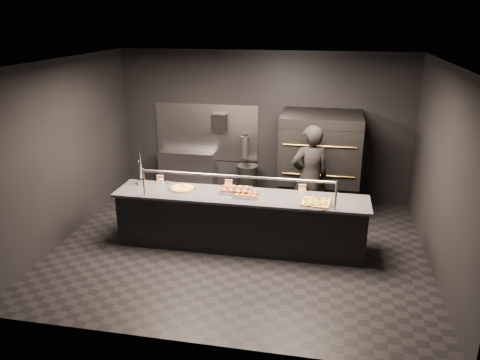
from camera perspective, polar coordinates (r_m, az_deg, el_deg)
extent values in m
plane|color=black|center=(7.89, 0.00, -8.07)|extent=(6.00, 6.00, 0.00)
plane|color=black|center=(7.02, 0.00, 14.16)|extent=(6.00, 6.00, 0.00)
cube|color=black|center=(9.70, 2.80, 6.68)|extent=(6.00, 0.04, 3.00)
cube|color=black|center=(5.05, -5.38, -5.89)|extent=(6.00, 0.04, 3.00)
cube|color=black|center=(8.40, -20.58, 3.38)|extent=(0.04, 5.00, 3.00)
cube|color=black|center=(7.39, 23.48, 0.90)|extent=(0.04, 5.00, 3.00)
cube|color=#99999E|center=(9.96, -4.12, 5.81)|extent=(2.20, 0.02, 1.20)
cube|color=black|center=(7.70, 0.00, -5.17)|extent=(4.00, 0.70, 0.88)
cube|color=#39393E|center=(7.52, 0.00, -1.98)|extent=(4.10, 0.78, 0.04)
cylinder|color=#99999E|center=(7.58, -11.65, -0.25)|extent=(0.03, 0.03, 0.45)
cylinder|color=#99999E|center=(7.04, 11.62, -1.81)|extent=(0.03, 0.03, 0.45)
cylinder|color=#99999E|center=(7.09, -0.46, 0.45)|extent=(3.00, 0.04, 0.04)
cube|color=black|center=(9.39, 9.42, -1.68)|extent=(1.50, 1.15, 0.60)
cube|color=black|center=(9.19, 9.62, 1.81)|extent=(1.50, 1.20, 0.55)
cube|color=black|center=(9.04, 9.82, 5.13)|extent=(1.50, 1.20, 0.55)
cube|color=black|center=(8.96, 9.96, 7.42)|extent=(1.50, 1.20, 0.18)
cylinder|color=gold|center=(8.60, 9.50, 0.57)|extent=(1.30, 0.02, 0.02)
cylinder|color=gold|center=(8.44, 9.70, 4.10)|extent=(1.30, 0.02, 0.02)
cube|color=#99999E|center=(10.16, -6.41, 1.02)|extent=(1.20, 0.35, 0.90)
cube|color=black|center=(9.75, -2.57, 7.05)|extent=(0.30, 0.20, 0.35)
cylinder|color=#B2B2B7|center=(9.77, 0.63, 4.07)|extent=(0.14, 0.14, 0.45)
cube|color=black|center=(9.71, 0.64, 5.49)|extent=(0.10, 0.06, 0.06)
cylinder|color=silver|center=(8.17, -11.93, -0.16)|extent=(0.16, 0.16, 0.09)
cylinder|color=silver|center=(8.10, -12.02, 1.18)|extent=(0.06, 0.06, 0.40)
cylinder|color=silver|center=(7.97, -12.35, 2.19)|extent=(0.02, 0.11, 0.02)
cone|color=black|center=(8.02, -12.16, 3.06)|extent=(0.06, 0.06, 0.16)
cylinder|color=silver|center=(7.82, -7.04, -1.08)|extent=(0.46, 0.46, 0.01)
cylinder|color=#B26F39|center=(7.81, -7.04, -0.99)|extent=(0.40, 0.40, 0.02)
cylinder|color=#FAC951|center=(7.81, -7.05, -0.91)|extent=(0.35, 0.35, 0.01)
cube|color=silver|center=(7.65, -0.55, -1.35)|extent=(0.51, 0.37, 0.02)
ellipsoid|color=#BA7027|center=(7.59, -1.96, -1.20)|extent=(0.09, 0.09, 0.06)
ellipsoid|color=#BA7027|center=(7.75, -1.68, -0.77)|extent=(0.09, 0.09, 0.06)
ellipsoid|color=#BA7027|center=(7.57, -1.11, -1.26)|extent=(0.09, 0.09, 0.06)
ellipsoid|color=#BA7027|center=(7.72, -0.85, -0.82)|extent=(0.09, 0.09, 0.06)
ellipsoid|color=#BA7027|center=(7.55, -0.25, -1.32)|extent=(0.09, 0.09, 0.06)
ellipsoid|color=#BA7027|center=(7.70, -0.01, -0.88)|extent=(0.09, 0.09, 0.06)
ellipsoid|color=#BA7027|center=(7.53, 0.62, -1.38)|extent=(0.09, 0.09, 0.06)
ellipsoid|color=#BA7027|center=(7.68, 0.84, -0.94)|extent=(0.09, 0.09, 0.06)
cube|color=silver|center=(7.46, 0.75, -1.92)|extent=(0.45, 0.37, 0.02)
ellipsoid|color=#BA7027|center=(7.41, -0.41, -1.81)|extent=(0.08, 0.08, 0.05)
ellipsoid|color=#BA7027|center=(7.53, -0.21, -1.44)|extent=(0.08, 0.08, 0.05)
ellipsoid|color=#BA7027|center=(7.39, 0.30, -1.86)|extent=(0.08, 0.08, 0.05)
ellipsoid|color=#BA7027|center=(7.52, 0.49, -1.49)|extent=(0.08, 0.08, 0.05)
ellipsoid|color=#BA7027|center=(7.38, 1.01, -1.91)|extent=(0.08, 0.08, 0.05)
ellipsoid|color=#BA7027|center=(7.50, 1.18, -1.54)|extent=(0.08, 0.08, 0.05)
ellipsoid|color=#BA7027|center=(7.36, 1.72, -1.96)|extent=(0.08, 0.08, 0.05)
ellipsoid|color=#BA7027|center=(7.49, 1.88, -1.59)|extent=(0.08, 0.08, 0.05)
cylinder|color=silver|center=(7.25, 9.23, -2.86)|extent=(0.54, 0.54, 0.01)
cube|color=#B26F39|center=(7.25, 9.24, -2.74)|extent=(0.47, 0.43, 0.02)
cube|color=#FAC951|center=(7.24, 9.24, -2.65)|extent=(0.44, 0.40, 0.01)
cube|color=#44861C|center=(7.24, 9.25, -2.58)|extent=(0.42, 0.38, 0.01)
cylinder|color=silver|center=(8.05, -9.54, -0.23)|extent=(0.06, 0.06, 0.10)
cylinder|color=silver|center=(8.02, -8.84, -0.35)|extent=(0.05, 0.05, 0.08)
cube|color=white|center=(8.11, -9.68, 0.09)|extent=(0.12, 0.04, 0.15)
cube|color=white|center=(7.79, -1.40, -0.46)|extent=(0.12, 0.04, 0.15)
cube|color=white|center=(7.64, 7.60, -1.05)|extent=(0.12, 0.04, 0.15)
cylinder|color=black|center=(9.75, 0.90, -0.23)|extent=(0.43, 0.43, 0.71)
imported|color=black|center=(8.30, 8.46, 0.27)|extent=(0.82, 0.69, 1.90)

